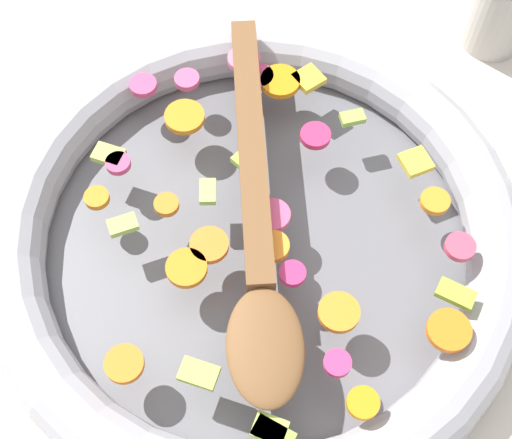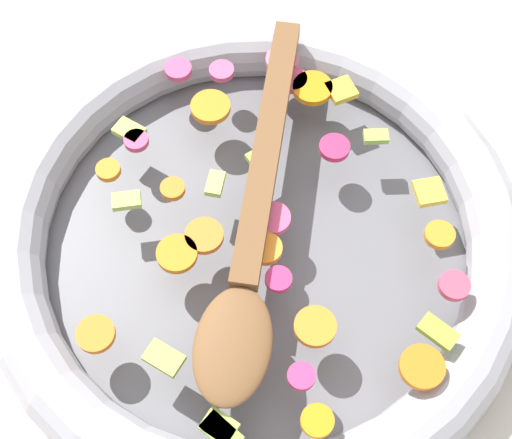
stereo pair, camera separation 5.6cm
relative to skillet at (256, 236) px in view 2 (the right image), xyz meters
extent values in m
plane|color=beige|center=(0.00, 0.00, -0.02)|extent=(4.00, 4.00, 0.00)
cylinder|color=slate|center=(0.00, 0.00, -0.02)|extent=(0.40, 0.40, 0.01)
torus|color=#9E9EA5|center=(0.00, 0.00, 0.00)|extent=(0.45, 0.45, 0.05)
cylinder|color=orange|center=(0.11, 0.10, 0.03)|extent=(0.03, 0.03, 0.01)
cylinder|color=orange|center=(-0.14, 0.01, 0.03)|extent=(0.03, 0.03, 0.01)
cylinder|color=orange|center=(0.06, 0.03, 0.03)|extent=(0.05, 0.05, 0.01)
cylinder|color=orange|center=(0.07, -0.02, 0.03)|extent=(0.03, 0.03, 0.01)
cylinder|color=orange|center=(-0.01, 0.03, 0.03)|extent=(0.04, 0.04, 0.01)
cylinder|color=orange|center=(0.04, 0.02, 0.03)|extent=(0.04, 0.04, 0.01)
cylinder|color=orange|center=(0.12, -0.04, 0.03)|extent=(0.02, 0.02, 0.01)
cylinder|color=orange|center=(-0.12, 0.11, 0.03)|extent=(0.04, 0.04, 0.01)
cylinder|color=orange|center=(-0.05, 0.09, 0.03)|extent=(0.03, 0.03, 0.01)
cylinder|color=orange|center=(-0.04, -0.13, 0.03)|extent=(0.05, 0.05, 0.01)
cylinder|color=orange|center=(0.05, -0.11, 0.03)|extent=(0.05, 0.05, 0.01)
cylinder|color=orange|center=(-0.05, 0.16, 0.03)|extent=(0.03, 0.03, 0.01)
cube|color=#AAC74E|center=(0.06, 0.12, 0.03)|extent=(0.03, 0.03, 0.01)
cube|color=#99C64A|center=(-0.10, -0.08, 0.03)|extent=(0.02, 0.01, 0.01)
cube|color=#A7CB4E|center=(0.02, 0.16, 0.03)|extent=(0.03, 0.03, 0.01)
cube|color=#AACB51|center=(0.11, -0.08, 0.03)|extent=(0.03, 0.03, 0.01)
cube|color=#9EC549|center=(0.00, -0.06, 0.03)|extent=(0.03, 0.02, 0.01)
cube|color=#A6DD5B|center=(0.03, -0.03, 0.03)|extent=(0.02, 0.02, 0.01)
cube|color=#83C03F|center=(0.01, 0.17, 0.03)|extent=(0.03, 0.03, 0.01)
cube|color=#91BD35|center=(-0.14, 0.09, 0.03)|extent=(0.03, 0.03, 0.01)
cube|color=#A6CA54|center=(0.10, -0.01, 0.03)|extent=(0.03, 0.02, 0.01)
cylinder|color=pink|center=(0.00, 0.10, 0.03)|extent=(0.03, 0.03, 0.01)
cylinder|color=#D54D79|center=(0.04, -0.15, 0.03)|extent=(0.02, 0.02, 0.01)
cylinder|color=#C72D65|center=(-0.02, 0.05, 0.03)|extent=(0.02, 0.02, 0.01)
cylinder|color=#D3406E|center=(0.10, -0.07, 0.03)|extent=(0.02, 0.02, 0.01)
cylinder|color=#D14374|center=(-0.02, -0.14, 0.03)|extent=(0.04, 0.04, 0.01)
cylinder|color=#DA435D|center=(-0.15, 0.05, 0.03)|extent=(0.03, 0.03, 0.01)
cylinder|color=#D72B5B|center=(-0.06, -0.07, 0.03)|extent=(0.04, 0.04, 0.01)
cylinder|color=#DD4372|center=(0.08, -0.15, 0.03)|extent=(0.03, 0.03, 0.01)
cylinder|color=#E24E7D|center=(-0.01, 0.00, 0.03)|extent=(0.03, 0.03, 0.01)
cylinder|color=#D1346C|center=(-0.04, 0.13, 0.03)|extent=(0.02, 0.02, 0.01)
cylinder|color=pink|center=(-0.01, -0.16, 0.03)|extent=(0.03, 0.03, 0.01)
cube|color=yellow|center=(-0.14, -0.03, 0.03)|extent=(0.03, 0.03, 0.01)
cube|color=gold|center=(-0.07, -0.13, 0.03)|extent=(0.03, 0.03, 0.01)
cube|color=brown|center=(-0.01, -0.06, 0.04)|extent=(0.05, 0.26, 0.01)
ellipsoid|color=brown|center=(0.01, 0.11, 0.04)|extent=(0.06, 0.10, 0.01)
camera|label=1|loc=(0.04, 0.27, 0.53)|focal=50.00mm
camera|label=2|loc=(-0.01, 0.27, 0.53)|focal=50.00mm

